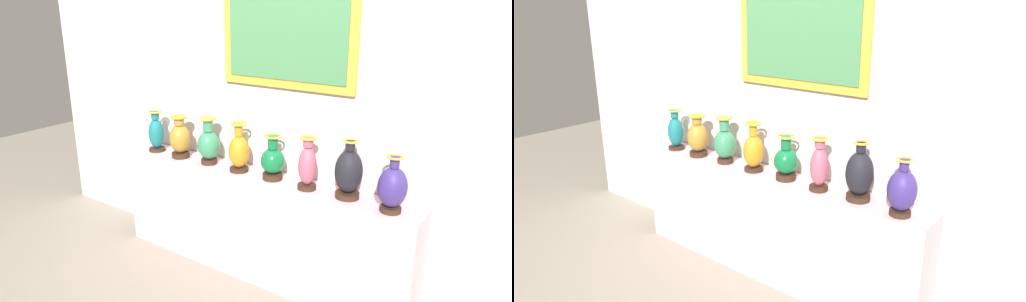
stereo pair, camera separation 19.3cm
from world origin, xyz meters
TOP-DOWN VIEW (x-y plane):
  - ground_plane at (0.00, 0.00)m, footprint 10.94×10.94m
  - display_shelf at (0.00, 0.00)m, footprint 2.47×0.30m
  - back_wall at (0.00, 0.21)m, footprint 4.94×0.14m
  - vase_teal at (-1.02, -0.02)m, footprint 0.14×0.14m
  - vase_ochre at (-0.73, -0.03)m, footprint 0.17×0.17m
  - vase_jade at (-0.44, -0.01)m, footprint 0.17×0.17m
  - vase_amber at (-0.15, -0.02)m, footprint 0.15×0.15m
  - vase_emerald at (0.15, -0.01)m, footprint 0.17×0.17m
  - vase_rose at (0.44, -0.03)m, footprint 0.13×0.13m
  - vase_onyx at (0.73, -0.01)m, footprint 0.18×0.18m
  - vase_indigo at (1.03, -0.05)m, footprint 0.18×0.18m

SIDE VIEW (x-z plane):
  - ground_plane at x=0.00m, z-range 0.00..0.00m
  - display_shelf at x=0.00m, z-range 0.00..0.83m
  - vase_emerald at x=0.15m, z-range 0.81..1.14m
  - vase_teal at x=-1.02m, z-range 0.81..1.16m
  - vase_indigo at x=1.03m, z-range 0.81..1.17m
  - vase_amber at x=-0.15m, z-range 0.80..1.18m
  - vase_ochre at x=-0.73m, z-range 0.82..1.17m
  - vase_jade at x=-0.44m, z-range 0.81..1.18m
  - vase_rose at x=0.44m, z-range 0.82..1.19m
  - vase_onyx at x=0.73m, z-range 0.81..1.20m
  - back_wall at x=0.00m, z-range 0.01..2.65m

